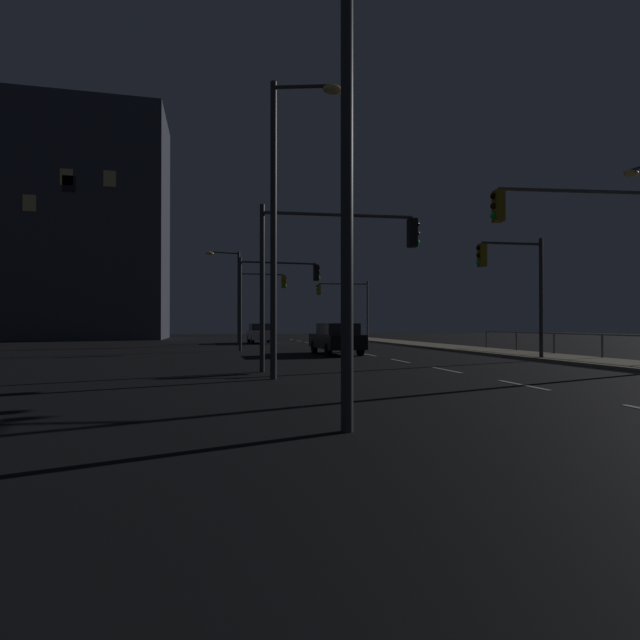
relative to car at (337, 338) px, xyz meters
name	(u,v)px	position (x,y,z in m)	size (l,w,h in m)	color
ground_plane	(396,360)	(1.48, -4.26, -0.82)	(112.00, 112.00, 0.00)	black
sidewalk_right	(538,356)	(8.37, -4.26, -0.75)	(2.98, 77.00, 0.14)	gray
lane_markings_center	(369,355)	(1.48, -0.76, -0.82)	(0.14, 50.00, 0.01)	silver
lane_edge_line	(450,352)	(6.63, 0.74, -0.82)	(0.14, 53.00, 0.01)	silver
car	(337,338)	(0.00, 0.00, 0.00)	(1.95, 4.45, 1.57)	black
car_oncoming	(261,333)	(-2.37, 14.95, 0.00)	(1.95, 4.45, 1.57)	silver
traffic_light_near_right	(513,274)	(6.10, -5.71, 2.80)	(2.97, 0.44, 5.00)	#2D3033
traffic_light_overhead_east	(334,253)	(-2.23, -8.19, 3.03)	(5.32, 0.64, 5.37)	#2D3033
traffic_light_near_left	(345,298)	(5.27, 17.34, 3.02)	(4.63, 0.76, 5.19)	#4C4C51
traffic_light_mid_left	(276,285)	(-2.49, 4.36, 3.00)	(4.78, 0.34, 5.36)	#38383D
traffic_light_far_right	(581,236)	(4.94, -10.80, 3.41)	(5.13, 0.87, 5.73)	#4C4C51
traffic_light_far_left	(260,293)	(-2.72, 12.20, 3.03)	(3.65, 0.34, 5.49)	#2D3033
street_lamp_corner	(369,136)	(-3.91, -16.83, 3.41)	(1.96, 0.65, 7.00)	#2D3033
street_lamp_median	(233,288)	(-4.71, 11.23, 3.31)	(2.41, 0.74, 6.74)	#38383D
street_lamp_far_end	(283,203)	(-4.18, -10.16, 4.09)	(1.95, 0.71, 8.30)	#2D3033
building_distant	(34,223)	(-23.45, 29.14, 10.76)	(25.02, 9.39, 23.17)	#3D424C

